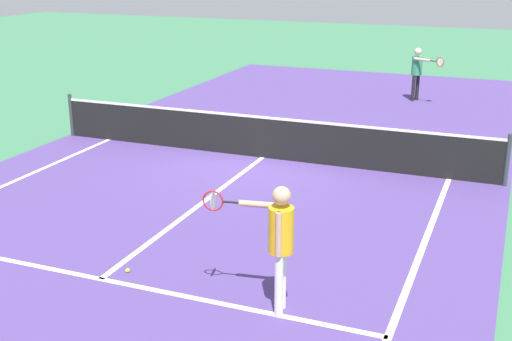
{
  "coord_description": "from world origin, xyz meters",
  "views": [
    {
      "loc": [
        5.24,
        -13.55,
        4.44
      ],
      "look_at": [
        1.34,
        -3.78,
        1.0
      ],
      "focal_mm": 46.95,
      "sensor_mm": 36.0,
      "label": 1
    }
  ],
  "objects_px": {
    "player_near": "(279,235)",
    "tennis_ball_mid_court": "(128,270)",
    "net": "(263,137)",
    "player_far": "(418,68)"
  },
  "relations": [
    {
      "from": "net",
      "to": "player_far",
      "type": "relative_size",
      "value": 6.37
    },
    {
      "from": "player_near",
      "to": "player_far",
      "type": "xyz_separation_m",
      "value": [
        -0.42,
        13.8,
        -0.06
      ]
    },
    {
      "from": "player_far",
      "to": "net",
      "type": "bearing_deg",
      "value": -106.59
    },
    {
      "from": "tennis_ball_mid_court",
      "to": "net",
      "type": "bearing_deg",
      "value": 92.32
    },
    {
      "from": "player_far",
      "to": "tennis_ball_mid_court",
      "type": "xyz_separation_m",
      "value": [
        -1.99,
        -13.58,
        -0.99
      ]
    },
    {
      "from": "net",
      "to": "tennis_ball_mid_court",
      "type": "relative_size",
      "value": 158.53
    },
    {
      "from": "player_near",
      "to": "player_far",
      "type": "height_order",
      "value": "player_near"
    },
    {
      "from": "player_near",
      "to": "tennis_ball_mid_court",
      "type": "bearing_deg",
      "value": 174.73
    },
    {
      "from": "player_far",
      "to": "tennis_ball_mid_court",
      "type": "bearing_deg",
      "value": -98.34
    },
    {
      "from": "tennis_ball_mid_court",
      "to": "player_near",
      "type": "bearing_deg",
      "value": -5.27
    }
  ]
}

